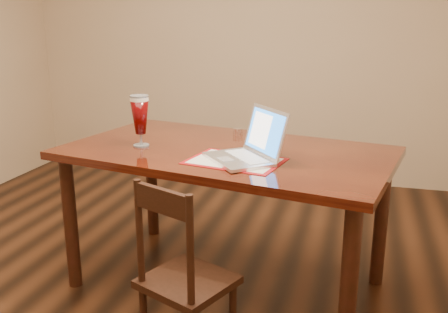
# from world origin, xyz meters

# --- Properties ---
(ground) EXTENTS (5.00, 5.00, 0.00)m
(ground) POSITION_xyz_m (0.00, 0.00, 0.00)
(ground) COLOR black
(ground) RESTS_ON ground
(dining_table) EXTENTS (1.95, 1.33, 1.13)m
(dining_table) POSITION_xyz_m (0.33, 0.34, 0.75)
(dining_table) COLOR #551C0B
(dining_table) RESTS_ON ground
(dining_chair) EXTENTS (0.48, 0.47, 0.88)m
(dining_chair) POSITION_xyz_m (0.33, -0.36, 0.41)
(dining_chair) COLOR black
(dining_chair) RESTS_ON ground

